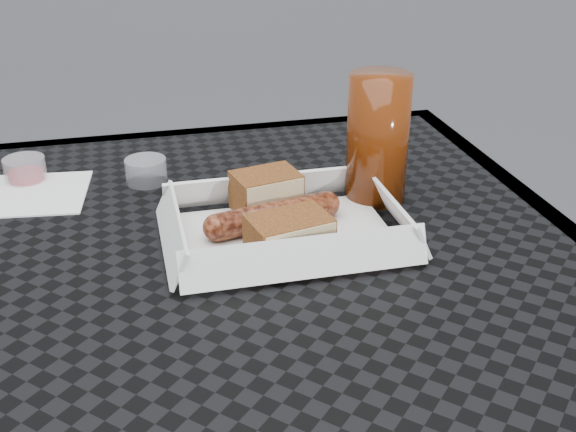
% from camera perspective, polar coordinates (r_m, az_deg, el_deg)
% --- Properties ---
extents(patio_table, '(0.80, 0.80, 0.74)m').
position_cam_1_polar(patio_table, '(0.75, -5.82, -8.93)').
color(patio_table, black).
rests_on(patio_table, ground).
extents(food_tray, '(0.22, 0.15, 0.00)m').
position_cam_1_polar(food_tray, '(0.76, -0.18, -1.56)').
color(food_tray, white).
rests_on(food_tray, patio_table).
extents(bratwurst, '(0.15, 0.06, 0.03)m').
position_cam_1_polar(bratwurst, '(0.76, -1.16, 0.04)').
color(bratwurst, brown).
rests_on(bratwurst, food_tray).
extents(bread_near, '(0.08, 0.06, 0.04)m').
position_cam_1_polar(bread_near, '(0.80, -1.75, 1.93)').
color(bread_near, brown).
rests_on(bread_near, food_tray).
extents(bread_far, '(0.09, 0.07, 0.04)m').
position_cam_1_polar(bread_far, '(0.71, 0.10, -1.55)').
color(bread_far, brown).
rests_on(bread_far, food_tray).
extents(veg_garnish, '(0.03, 0.03, 0.00)m').
position_cam_1_polar(veg_garnish, '(0.73, 4.34, -2.31)').
color(veg_garnish, '#F6410A').
rests_on(veg_garnish, food_tray).
extents(napkin, '(0.13, 0.13, 0.00)m').
position_cam_1_polar(napkin, '(0.90, -19.37, 1.66)').
color(napkin, white).
rests_on(napkin, patio_table).
extents(condiment_cup_sauce, '(0.05, 0.05, 0.03)m').
position_cam_1_polar(condiment_cup_sauce, '(0.94, -20.07, 3.45)').
color(condiment_cup_sauce, maroon).
rests_on(condiment_cup_sauce, patio_table).
extents(condiment_cup_empty, '(0.05, 0.05, 0.03)m').
position_cam_1_polar(condiment_cup_empty, '(0.90, -11.15, 3.53)').
color(condiment_cup_empty, silver).
rests_on(condiment_cup_empty, patio_table).
extents(drink_glass, '(0.07, 0.07, 0.15)m').
position_cam_1_polar(drink_glass, '(0.83, 7.10, 6.14)').
color(drink_glass, '#511E06').
rests_on(drink_glass, patio_table).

